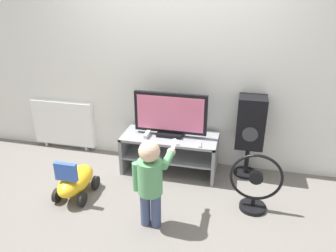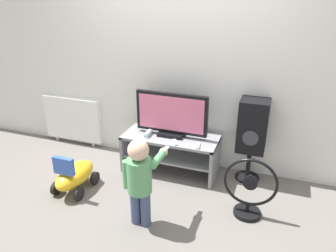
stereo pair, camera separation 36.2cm
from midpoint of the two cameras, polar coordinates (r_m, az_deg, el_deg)
name	(u,v)px [view 2 (the right image)]	position (r m, az deg, el deg)	size (l,w,h in m)	color
ground_plane	(164,180)	(3.79, 2.03, -9.51)	(16.00, 16.00, 0.00)	slate
wall_back	(180,57)	(3.79, 4.94, 11.77)	(10.00, 0.06, 2.60)	silver
tv_stand	(171,148)	(3.84, 3.19, -3.87)	(1.10, 0.48, 0.46)	gray
television	(171,115)	(3.69, 3.42, 1.84)	(0.83, 0.20, 0.51)	black
game_console	(148,133)	(3.77, -0.74, -1.37)	(0.04, 0.16, 0.05)	white
remote_primary	(198,146)	(3.55, 8.14, -3.51)	(0.06, 0.13, 0.03)	white
remote_secondary	(175,142)	(3.60, 4.09, -2.93)	(0.09, 0.13, 0.03)	white
child	(140,176)	(2.92, -1.31, -8.78)	(0.33, 0.49, 0.87)	#3F4C72
speaker_tower	(252,128)	(3.70, 17.25, -0.41)	(0.31, 0.28, 0.96)	black
floor_fan	(249,191)	(3.28, 17.15, -10.81)	(0.51, 0.26, 0.62)	black
ride_on_toy	(74,175)	(3.64, -13.27, -8.41)	(0.32, 0.57, 0.47)	gold
radiator	(73,119)	(4.62, -14.13, 1.14)	(0.86, 0.08, 0.67)	white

